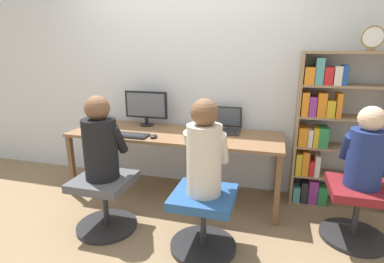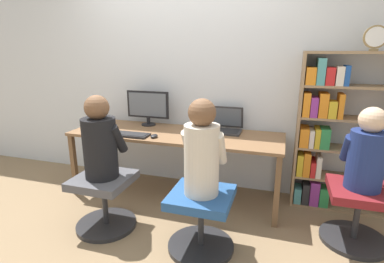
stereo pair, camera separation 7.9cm
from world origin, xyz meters
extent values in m
plane|color=#846B4C|center=(0.00, 0.00, 0.00)|extent=(14.00, 14.00, 0.00)
cube|color=silver|center=(0.00, 0.77, 1.30)|extent=(10.00, 0.05, 2.60)
cube|color=brown|center=(0.00, 0.35, 0.70)|extent=(2.22, 0.71, 0.03)
cube|color=brown|center=(-1.07, 0.04, 0.34)|extent=(0.05, 0.05, 0.68)
cube|color=brown|center=(1.07, 0.04, 0.34)|extent=(0.05, 0.05, 0.68)
cube|color=brown|center=(-1.07, 0.67, 0.34)|extent=(0.05, 0.05, 0.68)
cube|color=brown|center=(1.07, 0.67, 0.34)|extent=(0.05, 0.05, 0.68)
cylinder|color=black|center=(-0.42, 0.58, 0.72)|extent=(0.16, 0.16, 0.01)
cylinder|color=black|center=(-0.42, 0.58, 0.76)|extent=(0.04, 0.04, 0.08)
cube|color=black|center=(-0.42, 0.58, 0.96)|extent=(0.51, 0.02, 0.31)
cube|color=slate|center=(-0.42, 0.56, 0.96)|extent=(0.46, 0.01, 0.26)
cube|color=#2D2D30|center=(0.49, 0.52, 0.72)|extent=(0.35, 0.24, 0.02)
cube|color=black|center=(0.49, 0.52, 0.73)|extent=(0.31, 0.19, 0.00)
cube|color=#2D2D30|center=(0.49, 0.67, 0.85)|extent=(0.35, 0.06, 0.24)
cube|color=slate|center=(0.49, 0.67, 0.85)|extent=(0.31, 0.05, 0.20)
cube|color=#232326|center=(-0.42, 0.12, 0.72)|extent=(0.42, 0.17, 0.02)
cube|color=black|center=(-0.42, 0.12, 0.74)|extent=(0.38, 0.13, 0.00)
ellipsoid|color=black|center=(-0.14, 0.13, 0.73)|extent=(0.07, 0.10, 0.03)
cylinder|color=#262628|center=(-0.40, -0.42, 0.02)|extent=(0.54, 0.54, 0.04)
cylinder|color=#262628|center=(-0.40, -0.42, 0.23)|extent=(0.05, 0.05, 0.39)
cube|color=#4C4C51|center=(-0.40, -0.42, 0.46)|extent=(0.48, 0.47, 0.07)
cylinder|color=#262628|center=(0.51, -0.46, 0.02)|extent=(0.54, 0.54, 0.04)
cylinder|color=#262628|center=(0.51, -0.46, 0.23)|extent=(0.05, 0.05, 0.39)
cube|color=#234C84|center=(0.51, -0.46, 0.46)|extent=(0.48, 0.47, 0.07)
cylinder|color=black|center=(-0.40, -0.42, 0.75)|extent=(0.28, 0.28, 0.52)
sphere|color=brown|center=(-0.40, -0.42, 1.10)|extent=(0.20, 0.20, 0.20)
cylinder|color=black|center=(-0.53, -0.34, 0.83)|extent=(0.08, 0.22, 0.29)
cylinder|color=black|center=(-0.26, -0.34, 0.83)|extent=(0.08, 0.22, 0.29)
cylinder|color=beige|center=(0.51, -0.46, 0.76)|extent=(0.27, 0.27, 0.54)
sphere|color=brown|center=(0.51, -0.46, 1.13)|extent=(0.20, 0.20, 0.20)
cylinder|color=beige|center=(0.39, -0.38, 0.84)|extent=(0.07, 0.22, 0.29)
cylinder|color=beige|center=(0.64, -0.38, 0.84)|extent=(0.07, 0.22, 0.29)
cube|color=#997A56|center=(1.22, 0.61, 0.77)|extent=(0.02, 0.28, 1.55)
cube|color=#997A56|center=(1.66, 0.61, 0.01)|extent=(0.87, 0.27, 0.02)
cube|color=#997A56|center=(1.66, 0.61, 0.32)|extent=(0.87, 0.27, 0.02)
cube|color=#997A56|center=(1.66, 0.61, 0.62)|extent=(0.87, 0.27, 0.02)
cube|color=#997A56|center=(1.66, 0.61, 0.93)|extent=(0.87, 0.27, 0.02)
cube|color=#997A56|center=(1.66, 0.61, 1.23)|extent=(0.87, 0.27, 0.02)
cube|color=#997A56|center=(1.66, 0.61, 1.54)|extent=(0.87, 0.27, 0.02)
cube|color=teal|center=(1.28, 0.56, 0.10)|extent=(0.07, 0.18, 0.16)
cube|color=#262628|center=(1.35, 0.57, 0.13)|extent=(0.06, 0.20, 0.22)
cube|color=#8C338C|center=(1.43, 0.56, 0.15)|extent=(0.09, 0.18, 0.25)
cube|color=#2D8C47|center=(1.53, 0.55, 0.12)|extent=(0.08, 0.16, 0.20)
cube|color=gold|center=(1.27, 0.59, 0.44)|extent=(0.06, 0.23, 0.22)
cube|color=orange|center=(1.33, 0.55, 0.45)|extent=(0.06, 0.16, 0.24)
cube|color=red|center=(1.40, 0.58, 0.41)|extent=(0.05, 0.22, 0.16)
cube|color=silver|center=(1.45, 0.58, 0.44)|extent=(0.05, 0.21, 0.21)
cube|color=orange|center=(1.28, 0.59, 0.73)|extent=(0.08, 0.24, 0.18)
cube|color=silver|center=(1.35, 0.58, 0.72)|extent=(0.04, 0.21, 0.17)
cube|color=gold|center=(1.40, 0.58, 0.73)|extent=(0.05, 0.22, 0.19)
cube|color=#2D8C47|center=(1.47, 0.57, 0.73)|extent=(0.09, 0.20, 0.20)
cube|color=orange|center=(1.27, 0.56, 1.05)|extent=(0.06, 0.17, 0.23)
cube|color=#8C338C|center=(1.34, 0.57, 1.03)|extent=(0.06, 0.19, 0.19)
cube|color=orange|center=(1.42, 0.58, 1.05)|extent=(0.08, 0.21, 0.23)
cube|color=gold|center=(1.50, 0.55, 1.02)|extent=(0.07, 0.16, 0.16)
cube|color=orange|center=(1.57, 0.56, 1.05)|extent=(0.05, 0.18, 0.23)
cube|color=orange|center=(1.29, 0.57, 1.32)|extent=(0.09, 0.20, 0.16)
cube|color=teal|center=(1.37, 0.59, 1.37)|extent=(0.07, 0.23, 0.24)
cube|color=red|center=(1.45, 0.56, 1.33)|extent=(0.08, 0.18, 0.16)
cube|color=silver|center=(1.53, 0.58, 1.33)|extent=(0.07, 0.21, 0.17)
cube|color=#1E4C9E|center=(1.59, 0.55, 1.33)|extent=(0.04, 0.16, 0.18)
cube|color=olive|center=(1.77, 0.53, 1.56)|extent=(0.07, 0.03, 0.02)
cylinder|color=olive|center=(1.77, 0.53, 1.67)|extent=(0.19, 0.02, 0.19)
cylinder|color=white|center=(1.77, 0.52, 1.67)|extent=(0.16, 0.00, 0.16)
cylinder|color=#262628|center=(1.72, 0.01, 0.02)|extent=(0.54, 0.54, 0.04)
cylinder|color=#262628|center=(1.72, 0.01, 0.23)|extent=(0.05, 0.05, 0.39)
cube|color=maroon|center=(1.72, 0.01, 0.46)|extent=(0.48, 0.47, 0.07)
cylinder|color=navy|center=(1.72, 0.01, 0.73)|extent=(0.27, 0.27, 0.47)
sphere|color=beige|center=(1.72, 0.01, 1.05)|extent=(0.20, 0.20, 0.20)
cylinder|color=navy|center=(1.59, 0.08, 0.80)|extent=(0.08, 0.20, 0.26)
cylinder|color=navy|center=(1.85, 0.08, 0.80)|extent=(0.08, 0.20, 0.26)
camera|label=1|loc=(1.00, -2.51, 1.57)|focal=28.00mm
camera|label=2|loc=(1.07, -2.49, 1.57)|focal=28.00mm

